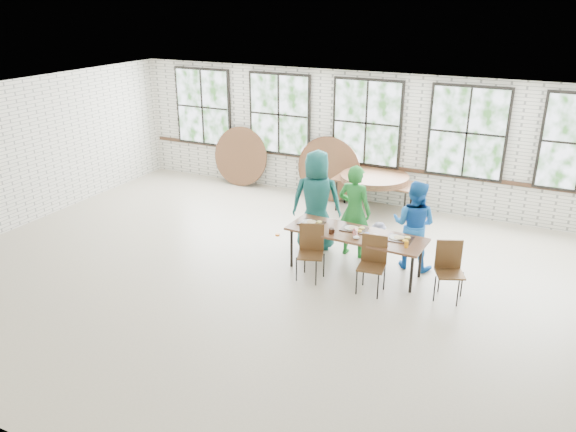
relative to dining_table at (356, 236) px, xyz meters
name	(u,v)px	position (x,y,z in m)	size (l,w,h in m)	color
room	(367,125)	(-1.05, 3.54, 1.14)	(12.00, 12.00, 12.00)	#C1B29A
dining_table	(356,236)	(0.00, 0.00, 0.00)	(2.44, 0.93, 0.74)	brown
chair_near_left	(311,247)	(-0.62, -0.50, -0.13)	(0.53, 0.52, 0.95)	#51341B
chair_near_right	(373,259)	(0.47, -0.48, -0.13)	(0.46, 0.45, 0.95)	#51341B
chair_spare	(449,265)	(1.63, -0.16, -0.13)	(0.55, 0.54, 0.95)	#51341B
adult_teal	(316,201)	(-1.02, 0.65, 0.27)	(0.94, 0.61, 1.92)	#185D4D
adult_green	(354,211)	(-0.26, 0.65, 0.18)	(0.64, 0.42, 1.74)	#1F752A
toddler	(378,241)	(0.22, 0.65, -0.32)	(0.48, 0.27, 0.74)	#17143F
adult_blue	(414,225)	(0.84, 0.65, 0.12)	(0.78, 0.61, 1.61)	blue
storage_table	(374,183)	(-0.62, 2.96, 0.00)	(1.83, 0.82, 0.74)	brown
tabletop_clutter	(358,233)	(0.05, -0.04, 0.08)	(2.04, 0.61, 0.11)	black
round_tops_stacked	(375,178)	(-0.62, 2.96, 0.12)	(1.50, 1.50, 0.13)	brown
round_tops_leaning	(298,165)	(-2.67, 3.35, 0.05)	(3.98, 0.37, 1.49)	brown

